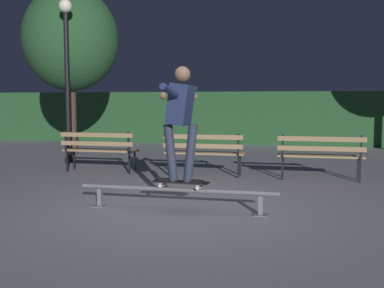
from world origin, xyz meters
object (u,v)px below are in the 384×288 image
(park_bench_leftmost, at_px, (99,147))
(lamp_post_left, at_px, (67,60))
(tree_far_left, at_px, (71,40))
(skateboard, at_px, (181,182))
(park_bench_right_center, at_px, (321,152))
(grind_rail, at_px, (177,193))
(park_bench_left_center, at_px, (204,150))
(skateboarder, at_px, (181,114))

(park_bench_leftmost, bearing_deg, lamp_post_left, 137.69)
(park_bench_leftmost, relative_size, tree_far_left, 0.35)
(lamp_post_left, bearing_deg, tree_far_left, 113.99)
(tree_far_left, bearing_deg, skateboard, -51.32)
(park_bench_right_center, relative_size, tree_far_left, 0.35)
(skateboard, bearing_deg, grind_rail, -180.00)
(grind_rail, xyz_separation_m, park_bench_right_center, (2.02, 2.96, 0.29))
(grind_rail, xyz_separation_m, skateboard, (0.05, 0.00, 0.15))
(park_bench_right_center, bearing_deg, grind_rail, -124.24)
(park_bench_leftmost, height_order, park_bench_left_center, same)
(skateboard, distance_m, park_bench_leftmost, 3.91)
(skateboard, height_order, park_bench_right_center, park_bench_right_center)
(skateboard, height_order, tree_far_left, tree_far_left)
(skateboarder, bearing_deg, skateboard, 176.04)
(park_bench_left_center, height_order, tree_far_left, tree_far_left)
(grind_rail, distance_m, park_bench_right_center, 3.60)
(grind_rail, xyz_separation_m, park_bench_left_center, (-0.24, 2.96, 0.29))
(grind_rail, bearing_deg, park_bench_left_center, 94.56)
(skateboarder, xyz_separation_m, park_bench_leftmost, (-2.55, 2.96, -0.80))
(skateboard, height_order, skateboarder, skateboarder)
(skateboarder, xyz_separation_m, park_bench_left_center, (-0.29, 2.96, -0.80))
(park_bench_left_center, bearing_deg, skateboard, -84.43)
(skateboard, distance_m, skateboarder, 0.94)
(park_bench_leftmost, distance_m, park_bench_left_center, 2.25)
(park_bench_leftmost, relative_size, lamp_post_left, 0.41)
(park_bench_left_center, bearing_deg, tree_far_left, 147.37)
(lamp_post_left, bearing_deg, park_bench_leftmost, -42.31)
(park_bench_right_center, height_order, tree_far_left, tree_far_left)
(grind_rail, height_order, lamp_post_left, lamp_post_left)
(skateboard, xyz_separation_m, lamp_post_left, (-3.90, 4.20, 2.09))
(tree_far_left, bearing_deg, lamp_post_left, -66.01)
(grind_rail, bearing_deg, skateboarder, -0.21)
(park_bench_leftmost, xyz_separation_m, park_bench_right_center, (4.51, 0.00, 0.00))
(skateboard, xyz_separation_m, park_bench_right_center, (1.96, 2.96, 0.14))
(park_bench_right_center, xyz_separation_m, tree_far_left, (-6.53, 2.74, 2.63))
(park_bench_leftmost, relative_size, park_bench_left_center, 1.00)
(park_bench_leftmost, height_order, lamp_post_left, lamp_post_left)
(skateboarder, relative_size, park_bench_left_center, 0.97)
(skateboarder, relative_size, park_bench_leftmost, 0.97)
(skateboarder, bearing_deg, park_bench_leftmost, 130.66)
(skateboarder, xyz_separation_m, lamp_post_left, (-3.90, 4.20, 1.15))
(skateboarder, xyz_separation_m, tree_far_left, (-4.57, 5.70, 1.83))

